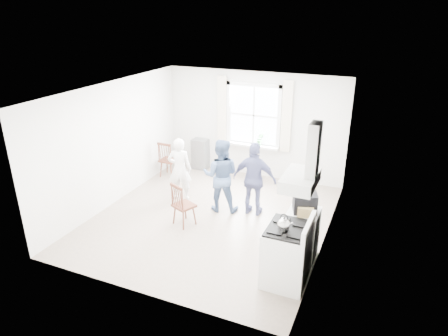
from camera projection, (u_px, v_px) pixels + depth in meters
room_shell at (211, 158)px, 7.63m from camera, size 4.62×5.12×2.64m
window_assembly at (253, 119)px, 9.66m from camera, size 1.88×0.24×1.70m
range_hood at (305, 170)px, 5.50m from camera, size 0.45×0.76×0.94m
shelf_unit at (200, 154)px, 10.47m from camera, size 0.40×0.30×0.80m
gas_stove at (287, 254)px, 6.09m from camera, size 0.68×0.76×1.12m
kettle at (284, 225)px, 5.82m from camera, size 0.19×0.19×0.27m
low_cabinet at (302, 235)px, 6.68m from camera, size 0.50×0.55×0.90m
stereo_stack at (305, 202)px, 6.44m from camera, size 0.45×0.43×0.33m
cardboard_box at (306, 211)px, 6.33m from camera, size 0.27×0.21×0.16m
windsor_chair_a at (166, 156)px, 9.85m from camera, size 0.40×0.40×0.93m
windsor_chair_b at (180, 201)px, 7.63m from camera, size 0.49×0.49×0.89m
person_left at (180, 169)px, 8.68m from camera, size 0.65×0.65×1.42m
person_mid at (221, 175)px, 8.18m from camera, size 0.91×0.91×1.55m
person_right at (255, 179)px, 8.02m from camera, size 0.93×0.93×1.54m
potted_plant at (260, 139)px, 9.68m from camera, size 0.21×0.21×0.31m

